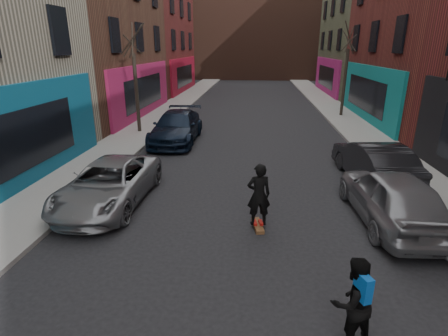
% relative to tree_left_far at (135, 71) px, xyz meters
% --- Properties ---
extents(sidewalk_left, '(2.50, 84.00, 0.13)m').
position_rel_tree_left_far_xyz_m(sidewalk_left, '(-0.05, 12.00, -3.31)').
color(sidewalk_left, gray).
rests_on(sidewalk_left, ground).
extents(sidewalk_right, '(2.50, 84.00, 0.13)m').
position_rel_tree_left_far_xyz_m(sidewalk_right, '(12.45, 12.00, -3.31)').
color(sidewalk_right, gray).
rests_on(sidewalk_right, ground).
extents(building_far, '(40.00, 10.00, 14.00)m').
position_rel_tree_left_far_xyz_m(building_far, '(6.20, 38.00, 3.62)').
color(building_far, '#47281E').
rests_on(building_far, ground).
extents(tree_left_far, '(2.00, 2.00, 6.50)m').
position_rel_tree_left_far_xyz_m(tree_left_far, '(0.00, 0.00, 0.00)').
color(tree_left_far, black).
rests_on(tree_left_far, sidewalk_left).
extents(tree_right_far, '(2.00, 2.00, 6.80)m').
position_rel_tree_left_far_xyz_m(tree_right_far, '(12.40, 6.00, 0.15)').
color(tree_right_far, black).
rests_on(tree_right_far, sidewalk_right).
extents(parked_left_far, '(2.26, 4.76, 1.31)m').
position_rel_tree_left_far_xyz_m(parked_left_far, '(2.07, -9.16, -2.72)').
color(parked_left_far, gray).
rests_on(parked_left_far, ground).
extents(parked_left_end, '(2.19, 5.26, 1.52)m').
position_rel_tree_left_far_xyz_m(parked_left_end, '(2.50, -1.60, -2.62)').
color(parked_left_end, black).
rests_on(parked_left_end, ground).
extents(parked_right_far, '(2.03, 4.59, 1.54)m').
position_rel_tree_left_far_xyz_m(parked_right_far, '(10.27, -9.65, -2.61)').
color(parked_right_far, gray).
rests_on(parked_right_far, ground).
extents(parked_right_end, '(2.07, 4.65, 1.48)m').
position_rel_tree_left_far_xyz_m(parked_right_end, '(10.75, -6.48, -2.64)').
color(parked_right_end, black).
rests_on(parked_right_end, ground).
extents(skateboard, '(0.36, 0.83, 0.10)m').
position_rel_tree_left_far_xyz_m(skateboard, '(6.65, -10.31, -3.33)').
color(skateboard, brown).
rests_on(skateboard, ground).
extents(skateboarder, '(0.69, 0.52, 1.72)m').
position_rel_tree_left_far_xyz_m(skateboarder, '(6.65, -10.31, -2.42)').
color(skateboarder, black).
rests_on(skateboarder, skateboard).
extents(pedestrian, '(0.93, 0.83, 1.58)m').
position_rel_tree_left_far_xyz_m(pedestrian, '(8.13, -14.06, -2.58)').
color(pedestrian, black).
rests_on(pedestrian, ground).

